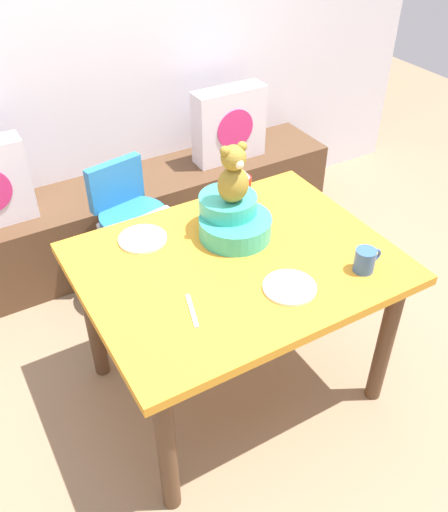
# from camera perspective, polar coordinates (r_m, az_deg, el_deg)

# --- Properties ---
(ground_plane) EXTENTS (8.00, 8.00, 0.00)m
(ground_plane) POSITION_cam_1_polar(r_m,az_deg,el_deg) (2.71, 1.09, -12.77)
(ground_plane) COLOR #8C7256
(back_wall) EXTENTS (4.40, 0.10, 2.60)m
(back_wall) POSITION_cam_1_polar(r_m,az_deg,el_deg) (3.19, -13.77, 22.49)
(back_wall) COLOR silver
(back_wall) RESTS_ON ground_plane
(window_bench) EXTENTS (2.60, 0.44, 0.46)m
(window_bench) POSITION_cam_1_polar(r_m,az_deg,el_deg) (3.39, -9.63, 3.92)
(window_bench) COLOR brown
(window_bench) RESTS_ON ground_plane
(pillow_floral_right) EXTENTS (0.44, 0.15, 0.44)m
(pillow_floral_right) POSITION_cam_1_polar(r_m,az_deg,el_deg) (3.41, 0.53, 13.33)
(pillow_floral_right) COLOR silver
(pillow_floral_right) RESTS_ON window_bench
(dining_table) EXTENTS (1.21, 0.95, 0.74)m
(dining_table) POSITION_cam_1_polar(r_m,az_deg,el_deg) (2.25, 1.28, -2.46)
(dining_table) COLOR orange
(dining_table) RESTS_ON ground_plane
(highchair) EXTENTS (0.38, 0.49, 0.79)m
(highchair) POSITION_cam_1_polar(r_m,az_deg,el_deg) (2.85, -9.40, 3.79)
(highchair) COLOR #2672B2
(highchair) RESTS_ON ground_plane
(infant_seat_teal) EXTENTS (0.30, 0.33, 0.16)m
(infant_seat_teal) POSITION_cam_1_polar(r_m,az_deg,el_deg) (2.29, 0.90, 3.81)
(infant_seat_teal) COLOR teal
(infant_seat_teal) RESTS_ON dining_table
(teddy_bear) EXTENTS (0.13, 0.12, 0.25)m
(teddy_bear) POSITION_cam_1_polar(r_m,az_deg,el_deg) (2.18, 0.96, 8.30)
(teddy_bear) COLOR olive
(teddy_bear) RESTS_ON infant_seat_teal
(ketchup_bottle) EXTENTS (0.07, 0.07, 0.18)m
(ketchup_bottle) POSITION_cam_1_polar(r_m,az_deg,el_deg) (2.46, 1.99, 6.82)
(ketchup_bottle) COLOR red
(ketchup_bottle) RESTS_ON dining_table
(coffee_mug) EXTENTS (0.12, 0.08, 0.09)m
(coffee_mug) POSITION_cam_1_polar(r_m,az_deg,el_deg) (2.17, 14.29, -0.41)
(coffee_mug) COLOR #335999
(coffee_mug) RESTS_ON dining_table
(dinner_plate_near) EXTENTS (0.20, 0.20, 0.01)m
(dinner_plate_near) POSITION_cam_1_polar(r_m,az_deg,el_deg) (2.31, -8.35, 1.74)
(dinner_plate_near) COLOR white
(dinner_plate_near) RESTS_ON dining_table
(dinner_plate_far) EXTENTS (0.20, 0.20, 0.01)m
(dinner_plate_far) POSITION_cam_1_polar(r_m,az_deg,el_deg) (2.06, 6.74, -3.21)
(dinner_plate_far) COLOR white
(dinner_plate_far) RESTS_ON dining_table
(table_fork) EXTENTS (0.06, 0.17, 0.01)m
(table_fork) POSITION_cam_1_polar(r_m,az_deg,el_deg) (1.96, -3.30, -5.61)
(table_fork) COLOR silver
(table_fork) RESTS_ON dining_table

